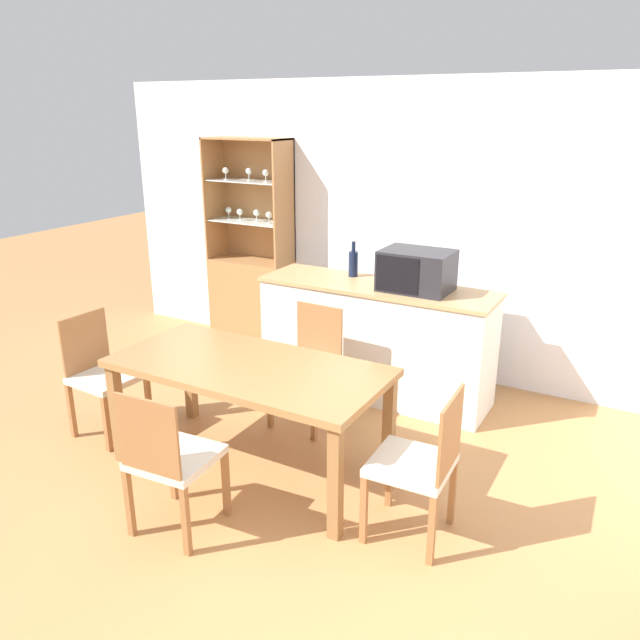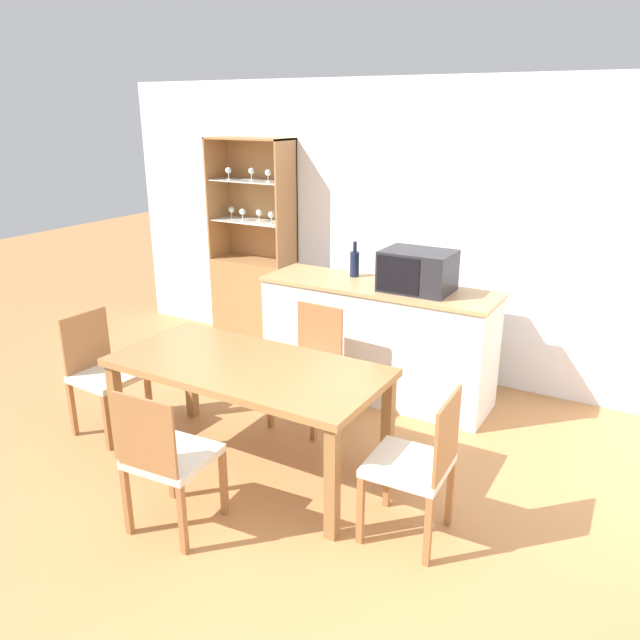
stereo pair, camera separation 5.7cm
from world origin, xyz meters
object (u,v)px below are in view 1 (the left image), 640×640
(display_cabinet, at_px, (252,286))
(dining_chair_head_near, at_px, (170,459))
(microwave, at_px, (416,270))
(dining_chair_head_far, at_px, (309,365))
(dining_chair_side_left_near, at_px, (103,374))
(dining_chair_side_right_near, at_px, (419,464))
(wine_bottle, at_px, (353,263))
(dining_table, at_px, (249,376))

(display_cabinet, relative_size, dining_chair_head_near, 2.28)
(microwave, bearing_deg, dining_chair_head_far, -127.75)
(dining_chair_side_left_near, relative_size, dining_chair_head_near, 1.00)
(dining_chair_side_right_near, xyz_separation_m, wine_bottle, (-1.28, 1.73, 0.61))
(dining_chair_side_right_near, relative_size, wine_bottle, 2.99)
(dining_table, height_order, dining_chair_side_right_near, dining_chair_side_right_near)
(dining_chair_side_left_near, xyz_separation_m, dining_chair_side_right_near, (2.44, -0.00, 0.00))
(dining_chair_side_right_near, bearing_deg, display_cabinet, 48.90)
(display_cabinet, distance_m, dining_chair_side_right_near, 3.33)
(dining_table, bearing_deg, microwave, 69.36)
(dining_chair_side_right_near, distance_m, dining_chair_head_near, 1.37)
(dining_chair_side_left_near, xyz_separation_m, dining_chair_head_near, (1.22, -0.63, 0.00))
(wine_bottle, bearing_deg, dining_chair_head_far, -85.84)
(dining_chair_side_left_near, bearing_deg, wine_bottle, 149.16)
(dining_chair_side_left_near, bearing_deg, dining_chair_head_near, 65.75)
(dining_table, distance_m, dining_chair_side_right_near, 1.24)
(microwave, bearing_deg, dining_chair_side_left_near, -138.05)
(dining_chair_head_far, xyz_separation_m, wine_bottle, (-0.06, 0.85, 0.61))
(dining_chair_side_right_near, bearing_deg, microwave, 20.53)
(dining_table, distance_m, dining_chair_head_near, 0.78)
(dining_table, height_order, dining_chair_side_left_near, dining_chair_side_left_near)
(dining_chair_head_far, bearing_deg, display_cabinet, -39.88)
(dining_chair_head_far, bearing_deg, dining_chair_head_near, 91.64)
(wine_bottle, bearing_deg, dining_chair_side_right_near, -53.51)
(dining_chair_side_right_near, xyz_separation_m, dining_chair_head_near, (-1.22, -0.63, 0.00))
(display_cabinet, bearing_deg, dining_chair_head_near, -63.22)
(dining_table, xyz_separation_m, dining_chair_head_near, (0.00, -0.76, -0.20))
(dining_chair_head_near, bearing_deg, dining_chair_head_far, 85.79)
(dining_table, relative_size, dining_chair_head_far, 2.00)
(dining_chair_side_left_near, height_order, wine_bottle, wine_bottle)
(dining_chair_head_far, xyz_separation_m, dining_chair_head_near, (0.00, -1.51, 0.00))
(wine_bottle, bearing_deg, dining_chair_head_near, -88.45)
(dining_chair_head_far, height_order, dining_chair_side_left_near, same)
(dining_chair_head_far, relative_size, microwave, 1.67)
(dining_chair_side_left_near, height_order, dining_chair_head_near, same)
(wine_bottle, bearing_deg, dining_chair_side_left_near, -123.82)
(dining_chair_side_left_near, height_order, microwave, microwave)
(dining_table, relative_size, dining_chair_side_left_near, 2.00)
(dining_chair_side_right_near, bearing_deg, dining_chair_head_near, 115.16)
(dining_chair_head_near, bearing_deg, dining_chair_side_left_near, 148.48)
(dining_table, height_order, wine_bottle, wine_bottle)
(dining_chair_side_left_near, bearing_deg, display_cabinet, -172.93)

